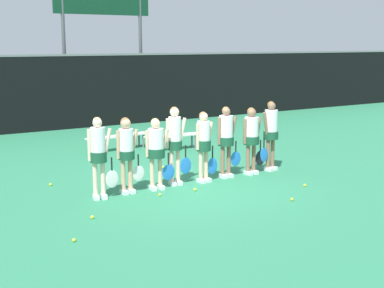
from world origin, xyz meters
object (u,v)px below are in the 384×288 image
at_px(player_0, 99,152).
at_px(player_2, 156,148).
at_px(bench_courtside, 172,137).
at_px(tennis_ball_4, 92,217).
at_px(tennis_ball_3, 160,195).
at_px(scoreboard, 103,11).
at_px(player_1, 126,149).
at_px(player_4, 204,141).
at_px(player_7, 271,130).
at_px(player_6, 251,135).
at_px(tennis_ball_1, 305,185).
at_px(tennis_ball_0, 51,185).
at_px(tennis_ball_2, 195,190).
at_px(tennis_ball_5, 292,199).
at_px(bench_far, 118,137).
at_px(tennis_ball_6, 163,167).
at_px(player_3, 175,139).
at_px(tennis_ball_7, 74,240).
at_px(player_5, 226,136).

height_order(player_0, player_2, player_0).
xyz_separation_m(bench_courtside, tennis_ball_4, (-4.46, -4.92, -0.37)).
distance_m(player_2, tennis_ball_3, 1.08).
bearing_deg(tennis_ball_4, scoreboard, 66.64).
height_order(player_1, player_2, player_1).
xyz_separation_m(bench_courtside, player_0, (-3.83, -3.73, 0.61)).
bearing_deg(scoreboard, player_4, -99.38).
distance_m(player_2, player_7, 3.35).
height_order(player_6, tennis_ball_1, player_6).
bearing_deg(player_7, bench_courtside, 92.67).
bearing_deg(tennis_ball_0, bench_courtside, 26.44).
bearing_deg(tennis_ball_3, player_0, 156.56).
bearing_deg(tennis_ball_2, player_0, 164.62).
distance_m(tennis_ball_3, tennis_ball_5, 2.79).
xyz_separation_m(player_1, tennis_ball_0, (-1.27, 1.45, -0.96)).
xyz_separation_m(player_4, tennis_ball_5, (0.74, -2.27, -0.94)).
bearing_deg(tennis_ball_2, bench_far, 85.80).
height_order(player_2, tennis_ball_6, player_2).
relative_size(player_3, tennis_ball_1, 26.69).
height_order(player_3, player_7, player_3).
xyz_separation_m(player_2, tennis_ball_1, (2.99, -1.58, -0.92)).
bearing_deg(tennis_ball_7, tennis_ball_5, -1.21).
height_order(player_5, tennis_ball_5, player_5).
xyz_separation_m(bench_courtside, player_5, (-0.52, -3.60, 0.62)).
relative_size(bench_courtside, player_5, 1.03).
distance_m(player_3, player_7, 2.79).
relative_size(scoreboard, player_5, 3.26).
height_order(player_5, tennis_ball_3, player_5).
bearing_deg(player_3, tennis_ball_2, -76.10).
bearing_deg(player_0, bench_courtside, 54.58).
height_order(scoreboard, player_7, scoreboard).
bearing_deg(player_6, player_3, 174.45).
height_order(tennis_ball_3, tennis_ball_5, tennis_ball_5).
bearing_deg(player_7, tennis_ball_1, -112.59).
relative_size(player_4, tennis_ball_4, 23.58).
distance_m(player_0, tennis_ball_1, 4.72).
xyz_separation_m(bench_far, tennis_ball_2, (-0.38, -5.13, -0.37)).
relative_size(scoreboard, player_3, 3.11).
relative_size(tennis_ball_6, tennis_ball_7, 1.08).
bearing_deg(tennis_ball_4, bench_courtside, 47.80).
relative_size(player_6, player_7, 0.94).
bearing_deg(player_0, player_4, 10.92).
xyz_separation_m(player_6, player_7, (0.66, 0.06, 0.06)).
distance_m(scoreboard, player_7, 10.63).
relative_size(bench_far, player_6, 1.24).
distance_m(bench_far, player_7, 5.05).
bearing_deg(player_5, tennis_ball_5, -89.70).
relative_size(player_7, tennis_ball_5, 26.37).
bearing_deg(tennis_ball_4, player_3, 27.88).
xyz_separation_m(player_1, player_6, (3.37, -0.00, 0.00)).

